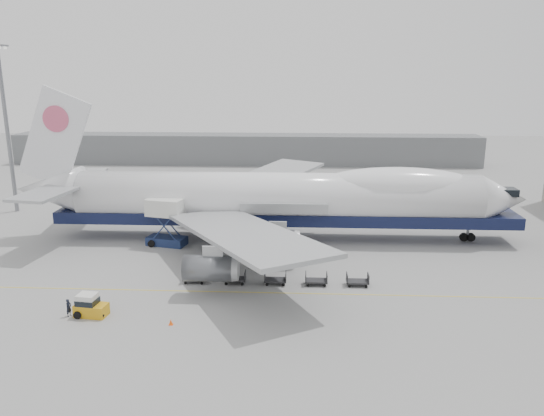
# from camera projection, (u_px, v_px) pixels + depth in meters

# --- Properties ---
(ground) EXTENTS (260.00, 260.00, 0.00)m
(ground) POSITION_uv_depth(u_px,v_px,m) (273.00, 271.00, 59.21)
(ground) COLOR gray
(ground) RESTS_ON ground
(apron_line) EXTENTS (60.00, 0.15, 0.01)m
(apron_line) POSITION_uv_depth(u_px,v_px,m) (270.00, 293.00, 53.41)
(apron_line) COLOR gold
(apron_line) RESTS_ON ground
(hangar) EXTENTS (110.00, 8.00, 7.00)m
(hangar) POSITION_uv_depth(u_px,v_px,m) (245.00, 149.00, 126.47)
(hangar) COLOR slate
(hangar) RESTS_ON ground
(floodlight_mast) EXTENTS (2.40, 2.40, 25.43)m
(floodlight_mast) POSITION_uv_depth(u_px,v_px,m) (6.00, 121.00, 80.86)
(floodlight_mast) COLOR slate
(floodlight_mast) RESTS_ON ground
(airliner) EXTENTS (67.00, 55.30, 19.98)m
(airliner) POSITION_uv_depth(u_px,v_px,m) (282.00, 197.00, 69.36)
(airliner) COLOR white
(airliner) RESTS_ON ground
(catering_truck) EXTENTS (5.32, 4.18, 6.08)m
(catering_truck) POSITION_uv_depth(u_px,v_px,m) (166.00, 219.00, 67.26)
(catering_truck) COLOR navy
(catering_truck) RESTS_ON ground
(baggage_tug) EXTENTS (3.04, 1.88, 2.10)m
(baggage_tug) POSITION_uv_depth(u_px,v_px,m) (90.00, 306.00, 48.22)
(baggage_tug) COLOR #CF9413
(baggage_tug) RESTS_ON ground
(ground_worker) EXTENTS (0.56, 0.70, 1.66)m
(ground_worker) POSITION_uv_depth(u_px,v_px,m) (69.00, 308.00, 48.13)
(ground_worker) COLOR black
(ground_worker) RESTS_ON ground
(traffic_cone) EXTENTS (0.37, 0.37, 0.54)m
(traffic_cone) POSITION_uv_depth(u_px,v_px,m) (171.00, 322.00, 46.65)
(traffic_cone) COLOR #FE550D
(traffic_cone) RESTS_ON ground
(dolly_0) EXTENTS (2.30, 1.35, 1.30)m
(dolly_0) POSITION_uv_depth(u_px,v_px,m) (194.00, 278.00, 55.92)
(dolly_0) COLOR #2D2D30
(dolly_0) RESTS_ON ground
(dolly_1) EXTENTS (2.30, 1.35, 1.30)m
(dolly_1) POSITION_uv_depth(u_px,v_px,m) (235.00, 278.00, 55.71)
(dolly_1) COLOR #2D2D30
(dolly_1) RESTS_ON ground
(dolly_2) EXTENTS (2.30, 1.35, 1.30)m
(dolly_2) POSITION_uv_depth(u_px,v_px,m) (275.00, 279.00, 55.50)
(dolly_2) COLOR #2D2D30
(dolly_2) RESTS_ON ground
(dolly_3) EXTENTS (2.30, 1.35, 1.30)m
(dolly_3) POSITION_uv_depth(u_px,v_px,m) (316.00, 280.00, 55.29)
(dolly_3) COLOR #2D2D30
(dolly_3) RESTS_ON ground
(dolly_4) EXTENTS (2.30, 1.35, 1.30)m
(dolly_4) POSITION_uv_depth(u_px,v_px,m) (357.00, 281.00, 55.08)
(dolly_4) COLOR #2D2D30
(dolly_4) RESTS_ON ground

